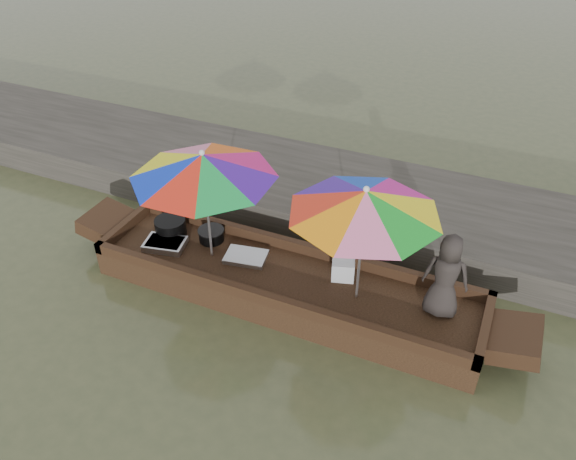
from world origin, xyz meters
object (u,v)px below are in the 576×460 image
at_px(charcoal_grill, 211,235).
at_px(supply_bag, 343,270).
at_px(boat_hull, 285,286).
at_px(umbrella_stern, 361,246).
at_px(cooking_pot, 170,227).
at_px(vendor, 446,276).
at_px(tray_scallop, 246,257).
at_px(umbrella_bow, 207,206).
at_px(tray_crayfish, 165,244).

relative_size(charcoal_grill, supply_bag, 1.21).
distance_m(boat_hull, supply_bag, 0.79).
relative_size(boat_hull, umbrella_stern, 2.89).
relative_size(cooking_pot, vendor, 0.40).
relative_size(tray_scallop, umbrella_bow, 0.30).
bearing_deg(tray_crayfish, vendor, 3.96).
height_order(boat_hull, supply_bag, supply_bag).
distance_m(tray_scallop, vendor, 2.58).
bearing_deg(umbrella_bow, boat_hull, 0.00).
distance_m(charcoal_grill, umbrella_stern, 2.31).
height_order(boat_hull, umbrella_bow, umbrella_bow).
distance_m(tray_crayfish, supply_bag, 2.44).
distance_m(tray_crayfish, umbrella_stern, 2.78).
bearing_deg(umbrella_stern, supply_bag, 135.47).
bearing_deg(umbrella_stern, tray_crayfish, -177.83).
height_order(charcoal_grill, vendor, vendor).
bearing_deg(charcoal_grill, cooking_pot, -171.07).
xyz_separation_m(tray_scallop, supply_bag, (1.29, 0.15, 0.10)).
relative_size(boat_hull, charcoal_grill, 14.73).
bearing_deg(boat_hull, tray_crayfish, -176.65).
relative_size(tray_crayfish, supply_bag, 1.92).
bearing_deg(boat_hull, charcoal_grill, 166.90).
distance_m(tray_crayfish, tray_scallop, 1.14).
distance_m(tray_scallop, supply_bag, 1.30).
height_order(supply_bag, umbrella_stern, umbrella_stern).
relative_size(tray_crayfish, vendor, 0.50).
relative_size(boat_hull, tray_scallop, 9.30).
relative_size(cooking_pot, tray_crayfish, 0.80).
height_order(vendor, umbrella_stern, umbrella_stern).
bearing_deg(tray_crayfish, charcoal_grill, 38.09).
relative_size(boat_hull, vendor, 4.62).
bearing_deg(vendor, supply_bag, -6.82).
xyz_separation_m(tray_crayfish, charcoal_grill, (0.50, 0.39, 0.03)).
xyz_separation_m(boat_hull, umbrella_stern, (0.95, 0.00, 0.95)).
relative_size(tray_scallop, umbrella_stern, 0.31).
xyz_separation_m(tray_crayfish, umbrella_stern, (2.68, 0.10, 0.73)).
height_order(cooking_pot, umbrella_bow, umbrella_bow).
relative_size(supply_bag, umbrella_stern, 0.16).
height_order(cooking_pot, supply_bag, supply_bag).
bearing_deg(supply_bag, umbrella_bow, -171.35).
xyz_separation_m(tray_crayfish, vendor, (3.64, 0.25, 0.50)).
bearing_deg(supply_bag, charcoal_grill, 179.34).
bearing_deg(vendor, boat_hull, 2.99).
xyz_separation_m(supply_bag, umbrella_bow, (-1.74, -0.27, 0.65)).
relative_size(tray_crayfish, tray_scallop, 1.00).
bearing_deg(cooking_pot, tray_crayfish, -71.23).
bearing_deg(charcoal_grill, vendor, -2.49).
relative_size(vendor, umbrella_stern, 0.63).
distance_m(boat_hull, tray_scallop, 0.66).
relative_size(cooking_pot, umbrella_stern, 0.25).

